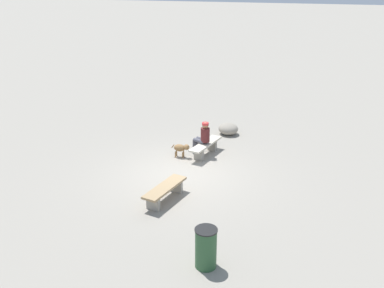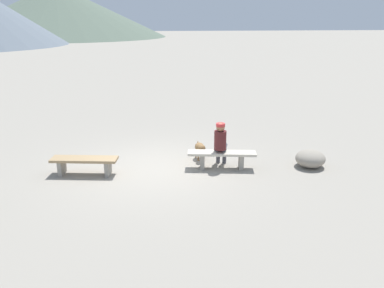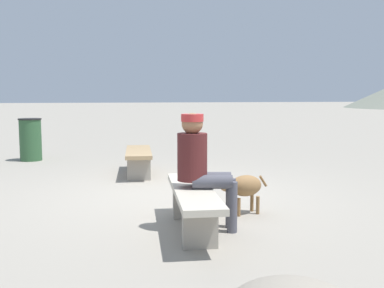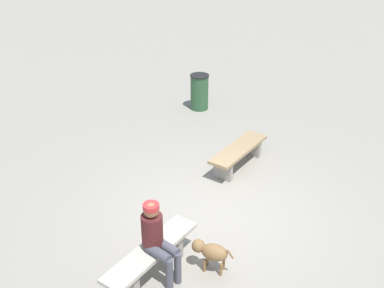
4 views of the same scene
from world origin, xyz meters
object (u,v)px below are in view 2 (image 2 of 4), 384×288
seated_person (221,141)px  bench_right (222,156)px  dog (200,148)px  bench_left (85,162)px  boulder (310,159)px

seated_person → bench_right: bearing=-59.5°
seated_person → dog: (-0.46, 0.66, -0.39)m
bench_left → dog: (3.12, 0.77, 0.02)m
dog → boulder: (2.92, -0.90, -0.12)m
bench_left → seated_person: (3.58, 0.11, 0.41)m
bench_right → seated_person: 0.42m
seated_person → dog: size_ratio=1.90×
bench_left → boulder: (6.04, -0.13, -0.10)m
dog → bench_right: bearing=26.2°
bench_right → seated_person: size_ratio=1.46×
dog → boulder: size_ratio=0.80×
bench_right → dog: size_ratio=2.78×
bench_right → boulder: bearing=5.4°
bench_left → dog: size_ratio=2.61×
bench_left → bench_right: (3.61, 0.01, 0.01)m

